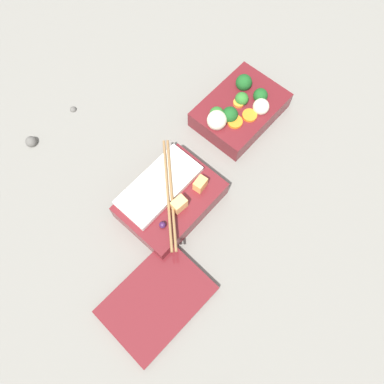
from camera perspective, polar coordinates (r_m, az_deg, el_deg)
ground_plane at (r=0.76m, az=2.66°, el=5.29°), size 3.00×3.00×0.00m
bento_tray_vegetable at (r=0.79m, az=7.24°, el=12.40°), size 0.18×0.13×0.07m
bento_tray_rice at (r=0.69m, az=-3.44°, el=-0.98°), size 0.18×0.17×0.07m
bento_lid at (r=0.66m, az=-5.39°, el=-16.08°), size 0.18×0.13×0.01m
pebble_0 at (r=0.85m, az=-17.69°, el=12.00°), size 0.01×0.01×0.01m
pebble_1 at (r=0.83m, az=-23.28°, el=7.05°), size 0.02×0.02×0.02m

